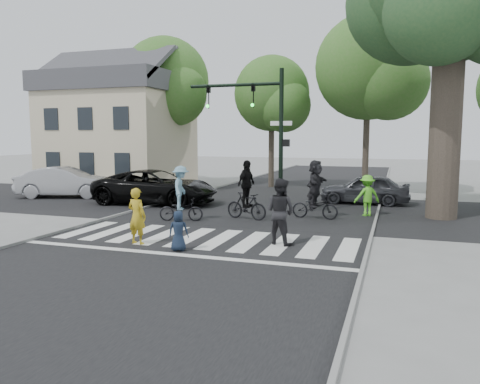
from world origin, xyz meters
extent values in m
plane|color=gray|center=(0.00, 0.00, 0.00)|extent=(120.00, 120.00, 0.00)
cube|color=black|center=(0.00, 5.00, 0.01)|extent=(10.00, 70.00, 0.01)
cube|color=black|center=(0.00, 8.00, 0.01)|extent=(70.00, 10.00, 0.01)
cube|color=gray|center=(-5.05, 5.00, 0.05)|extent=(0.10, 70.00, 0.10)
cube|color=gray|center=(5.05, 5.00, 0.05)|extent=(0.10, 70.00, 0.10)
cube|color=silver|center=(-4.50, 1.00, 0.01)|extent=(0.55, 3.00, 0.01)
cube|color=silver|center=(-3.50, 1.00, 0.01)|extent=(0.55, 3.00, 0.01)
cube|color=silver|center=(-2.50, 1.00, 0.01)|extent=(0.55, 3.00, 0.01)
cube|color=silver|center=(-1.50, 1.00, 0.01)|extent=(0.55, 3.00, 0.01)
cube|color=silver|center=(-0.50, 1.00, 0.01)|extent=(0.55, 3.00, 0.01)
cube|color=silver|center=(0.50, 1.00, 0.01)|extent=(0.55, 3.00, 0.01)
cube|color=silver|center=(1.50, 1.00, 0.01)|extent=(0.55, 3.00, 0.01)
cube|color=silver|center=(2.50, 1.00, 0.01)|extent=(0.55, 3.00, 0.01)
cube|color=silver|center=(3.50, 1.00, 0.01)|extent=(0.55, 3.00, 0.01)
cube|color=silver|center=(4.50, 1.00, 0.01)|extent=(0.55, 3.00, 0.01)
cube|color=silver|center=(0.00, -1.20, 0.01)|extent=(10.00, 0.30, 0.01)
cylinder|color=black|center=(1.20, 6.20, 3.00)|extent=(0.18, 0.18, 6.00)
cylinder|color=black|center=(-0.80, 6.20, 5.40)|extent=(4.00, 0.14, 0.14)
imported|color=black|center=(0.00, 6.20, 4.95)|extent=(0.16, 0.20, 1.00)
sphere|color=#19E533|center=(0.00, 6.08, 4.55)|extent=(0.14, 0.14, 0.14)
imported|color=black|center=(-2.00, 6.20, 4.95)|extent=(0.16, 0.20, 1.00)
sphere|color=#19E533|center=(-2.00, 6.08, 4.55)|extent=(0.14, 0.14, 0.14)
cube|color=black|center=(1.42, 6.20, 3.00)|extent=(0.28, 0.18, 0.30)
cube|color=#FF660C|center=(1.53, 6.20, 3.00)|extent=(0.02, 0.14, 0.20)
cube|color=white|center=(1.20, 6.20, 3.80)|extent=(0.90, 0.04, 0.18)
cylinder|color=brown|center=(7.50, 7.50, 3.50)|extent=(1.20, 1.20, 7.00)
cylinder|color=brown|center=(7.80, 7.30, 6.50)|extent=(1.29, 1.74, 2.93)
sphere|color=#234F28|center=(6.00, 8.50, 8.80)|extent=(5.20, 5.20, 5.20)
sphere|color=#234F28|center=(7.00, 6.10, 7.80)|extent=(4.00, 4.00, 4.00)
cylinder|color=brown|center=(-14.00, 16.20, 2.97)|extent=(0.36, 0.36, 5.95)
sphere|color=#3A7826|center=(-14.00, 16.20, 6.38)|extent=(5.20, 5.20, 5.20)
sphere|color=#3A7826|center=(-12.96, 15.42, 5.53)|extent=(3.64, 3.64, 3.64)
cylinder|color=brown|center=(-9.00, 15.70, 3.22)|extent=(0.36, 0.36, 6.44)
sphere|color=#3A7826|center=(-9.00, 15.70, 6.90)|extent=(5.80, 5.80, 5.80)
sphere|color=#3A7826|center=(-7.84, 14.83, 5.98)|extent=(4.06, 4.06, 4.06)
cylinder|color=brown|center=(-2.00, 16.80, 2.80)|extent=(0.36, 0.36, 5.60)
sphere|color=#3A7826|center=(-2.00, 16.80, 6.00)|extent=(4.80, 4.80, 4.80)
sphere|color=#3A7826|center=(-1.04, 16.08, 5.20)|extent=(3.36, 3.36, 3.36)
cylinder|color=brown|center=(4.00, 15.50, 3.36)|extent=(0.36, 0.36, 6.72)
sphere|color=#3A7826|center=(4.00, 15.50, 7.20)|extent=(6.00, 6.00, 6.00)
sphere|color=#3A7826|center=(5.20, 14.60, 6.24)|extent=(4.20, 4.20, 4.20)
cube|color=beige|center=(-11.50, 14.00, 3.00)|extent=(8.00, 7.00, 6.00)
cube|color=#47474C|center=(-11.50, 14.00, 6.60)|extent=(8.40, 7.40, 1.20)
cube|color=#47474C|center=(-11.50, 12.15, 7.60)|extent=(8.40, 3.69, 2.44)
cube|color=#47474C|center=(-11.50, 15.85, 7.60)|extent=(8.40, 3.69, 2.44)
cube|color=black|center=(-13.90, 10.48, 1.70)|extent=(1.00, 0.06, 1.30)
cube|color=black|center=(-13.90, 10.48, 4.30)|extent=(1.00, 0.06, 1.30)
cube|color=black|center=(-11.50, 10.48, 1.70)|extent=(1.00, 0.06, 1.30)
cube|color=black|center=(-11.50, 10.48, 4.30)|extent=(1.00, 0.06, 1.30)
cube|color=black|center=(-9.10, 10.48, 1.70)|extent=(1.00, 0.06, 1.30)
cube|color=black|center=(-9.10, 10.48, 4.30)|extent=(1.00, 0.06, 1.30)
cube|color=gray|center=(-10.00, 10.20, 0.40)|extent=(2.00, 1.20, 0.80)
imported|color=gold|center=(-1.66, -0.38, 0.86)|extent=(0.68, 0.50, 1.72)
imported|color=#182437|center=(-0.08, -0.77, 0.59)|extent=(0.64, 0.50, 1.17)
imported|color=black|center=(2.45, 1.00, 1.01)|extent=(1.18, 1.05, 2.01)
imported|color=black|center=(-2.11, 3.60, 0.44)|extent=(1.79, 1.01, 0.89)
imported|color=#6D9BB3|center=(-2.11, 3.60, 1.29)|extent=(0.90, 1.23, 1.70)
imported|color=black|center=(0.17, 4.77, 0.54)|extent=(1.86, 0.93, 1.08)
imported|color=black|center=(0.17, 4.77, 1.41)|extent=(0.71, 1.17, 1.86)
imported|color=black|center=(2.71, 5.78, 0.49)|extent=(1.90, 0.80, 0.97)
imported|color=black|center=(2.71, 5.78, 1.41)|extent=(0.69, 1.76, 1.86)
imported|color=black|center=(-5.31, 7.45, 0.83)|extent=(6.11, 3.03, 1.66)
imported|color=#A9A9AD|center=(-11.15, 8.11, 0.82)|extent=(5.29, 3.22, 1.65)
imported|color=#34353A|center=(4.30, 10.75, 0.72)|extent=(4.26, 1.73, 1.45)
imported|color=#5CD42A|center=(4.63, 7.12, 0.85)|extent=(1.26, 1.10, 1.70)
imported|color=black|center=(2.12, 8.68, 0.78)|extent=(0.59, 0.41, 1.57)
camera|label=1|loc=(5.75, -12.61, 3.24)|focal=35.00mm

